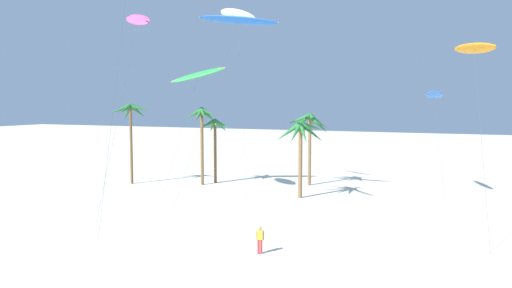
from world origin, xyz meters
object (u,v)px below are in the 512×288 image
at_px(flying_kite_3, 474,48).
at_px(palm_tree_0, 130,116).
at_px(flying_kite_5, 238,16).
at_px(palm_tree_2, 215,129).
at_px(flying_kite_10, 198,75).
at_px(flying_kite_7, 434,95).
at_px(person_near_left, 260,239).
at_px(palm_tree_4, 300,135).
at_px(flying_kite_8, 138,20).
at_px(palm_tree_3, 310,125).
at_px(flying_kite_6, 238,20).
at_px(palm_tree_1, 202,120).

bearing_deg(flying_kite_3, palm_tree_0, 172.21).
bearing_deg(flying_kite_5, flying_kite_3, -14.50).
xyz_separation_m(palm_tree_2, flying_kite_5, (4.45, -3.38, 11.53)).
height_order(palm_tree_0, flying_kite_10, flying_kite_10).
bearing_deg(flying_kite_7, palm_tree_2, -178.36).
distance_m(flying_kite_5, person_near_left, 27.04).
distance_m(palm_tree_2, palm_tree_4, 12.31).
bearing_deg(flying_kite_5, palm_tree_2, 142.80).
xyz_separation_m(palm_tree_0, flying_kite_10, (8.34, 0.39, 4.30)).
height_order(flying_kite_8, flying_kite_10, flying_kite_8).
height_order(palm_tree_3, flying_kite_3, flying_kite_3).
bearing_deg(flying_kite_10, flying_kite_3, -11.09).
xyz_separation_m(flying_kite_5, flying_kite_7, (18.33, 4.03, -7.87)).
bearing_deg(palm_tree_2, flying_kite_8, -95.50).
distance_m(flying_kite_6, flying_kite_10, 8.57).
bearing_deg(palm_tree_1, flying_kite_5, -17.71).
distance_m(palm_tree_1, flying_kite_8, 13.83).
bearing_deg(flying_kite_7, flying_kite_5, -167.59).
distance_m(flying_kite_5, flying_kite_8, 10.47).
height_order(flying_kite_8, person_near_left, flying_kite_8).
relative_size(palm_tree_1, palm_tree_2, 1.18).
bearing_deg(flying_kite_3, flying_kite_5, 165.50).
bearing_deg(flying_kite_6, flying_kite_8, -148.76).
relative_size(palm_tree_3, flying_kite_5, 0.42).
bearing_deg(flying_kite_5, flying_kite_6, -64.73).
relative_size(palm_tree_0, person_near_left, 5.29).
relative_size(palm_tree_2, person_near_left, 4.27).
distance_m(palm_tree_4, flying_kite_8, 17.95).
bearing_deg(palm_tree_1, flying_kite_7, 5.85).
bearing_deg(flying_kite_5, flying_kite_7, 12.41).
bearing_deg(flying_kite_7, palm_tree_0, -170.95).
xyz_separation_m(flying_kite_7, person_near_left, (-8.09, -22.73, -8.77)).
height_order(palm_tree_3, flying_kite_8, flying_kite_8).
height_order(palm_tree_0, palm_tree_2, palm_tree_0).
xyz_separation_m(flying_kite_5, person_near_left, (10.24, -18.69, -16.64)).
bearing_deg(flying_kite_8, flying_kite_5, 57.23).
bearing_deg(palm_tree_0, flying_kite_3, -7.79).
xyz_separation_m(flying_kite_7, flying_kite_10, (-22.65, -4.54, 2.10)).
bearing_deg(palm_tree_0, palm_tree_1, 18.55).
bearing_deg(person_near_left, flying_kite_7, 70.40).
distance_m(palm_tree_1, flying_kite_3, 28.29).
bearing_deg(person_near_left, palm_tree_0, 142.15).
bearing_deg(flying_kite_3, flying_kite_6, 175.77).
relative_size(palm_tree_0, palm_tree_1, 1.05).
height_order(palm_tree_3, flying_kite_7, flying_kite_7).
bearing_deg(flying_kite_3, flying_kite_8, -173.42).
height_order(palm_tree_0, flying_kite_7, flying_kite_7).
relative_size(palm_tree_2, flying_kite_10, 0.55).
relative_size(palm_tree_0, palm_tree_3, 1.13).
xyz_separation_m(flying_kite_5, flying_kite_8, (-5.62, -8.73, -1.32)).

